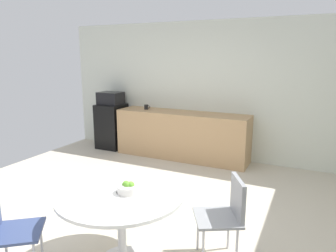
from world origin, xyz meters
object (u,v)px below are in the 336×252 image
object	(u,v)px
mini_fridge	(112,126)
chair_navy	(4,224)
round_table	(121,204)
fruit_bowl	(129,188)
mug_white	(146,107)
microwave	(111,98)
chair_gray	(228,209)

from	to	relation	value
mini_fridge	chair_navy	distance (m)	4.14
round_table	fruit_bowl	xyz separation A→B (m)	(0.07, 0.03, 0.17)
chair_navy	mug_white	bearing A→B (deg)	100.84
round_table	chair_navy	bearing A→B (deg)	-142.36
fruit_bowl	microwave	bearing A→B (deg)	127.82
chair_gray	mini_fridge	bearing A→B (deg)	140.32
chair_navy	microwave	bearing A→B (deg)	112.67
microwave	fruit_bowl	distance (m)	4.03
round_table	mug_white	bearing A→B (deg)	115.48
round_table	mug_white	size ratio (longest dim) A/B	9.14
round_table	chair_gray	size ratio (longest dim) A/B	1.42
mini_fridge	chair_navy	size ratio (longest dim) A/B	1.14
microwave	chair_navy	size ratio (longest dim) A/B	0.58
fruit_bowl	round_table	bearing A→B (deg)	-157.79
microwave	chair_navy	distance (m)	4.18
microwave	fruit_bowl	world-z (taller)	microwave
round_table	chair_navy	size ratio (longest dim) A/B	1.42
mini_fridge	mug_white	xyz separation A→B (m)	(0.86, 0.01, 0.47)
round_table	mini_fridge	bearing A→B (deg)	126.76
mini_fridge	round_table	distance (m)	4.00
mug_white	microwave	bearing A→B (deg)	-179.52
chair_navy	fruit_bowl	xyz separation A→B (m)	(0.87, 0.64, 0.25)
round_table	chair_gray	world-z (taller)	chair_gray
round_table	chair_navy	xyz separation A→B (m)	(-0.80, -0.62, -0.08)
mini_fridge	microwave	size ratio (longest dim) A/B	1.97
round_table	chair_navy	world-z (taller)	chair_navy
mini_fridge	chair_gray	world-z (taller)	mini_fridge
chair_navy	mini_fridge	bearing A→B (deg)	112.67
mug_white	chair_navy	bearing A→B (deg)	-79.16
chair_navy	mug_white	distance (m)	3.92
round_table	mug_white	world-z (taller)	mug_white
round_table	fruit_bowl	size ratio (longest dim) A/B	5.57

